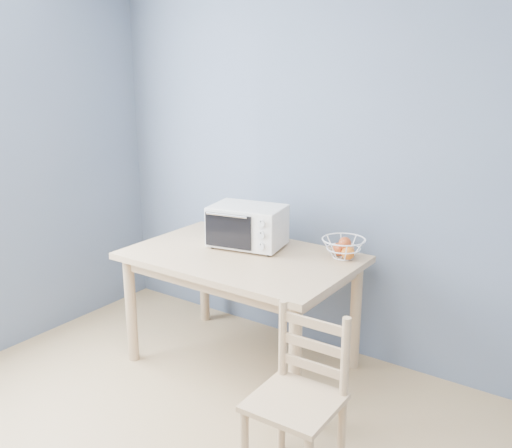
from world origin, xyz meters
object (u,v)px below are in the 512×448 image
Objects in this scene: toaster_oven at (245,225)px; fruit_basket at (344,247)px; dining_chair at (299,402)px; dining_table at (241,270)px.

toaster_oven is 0.65m from fruit_basket.
dining_chair is at bearing -54.09° from toaster_oven.
dining_chair is (0.92, -0.86, -0.49)m from toaster_oven.
toaster_oven is 1.35m from dining_chair.
fruit_basket is (0.63, 0.16, -0.07)m from toaster_oven.
fruit_basket is at bearing 28.95° from dining_table.
dining_table is 1.13m from dining_chair.
dining_table is at bearing -73.36° from toaster_oven.
fruit_basket reaches higher than dining_table.
fruit_basket is (0.55, 0.31, 0.17)m from dining_table.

